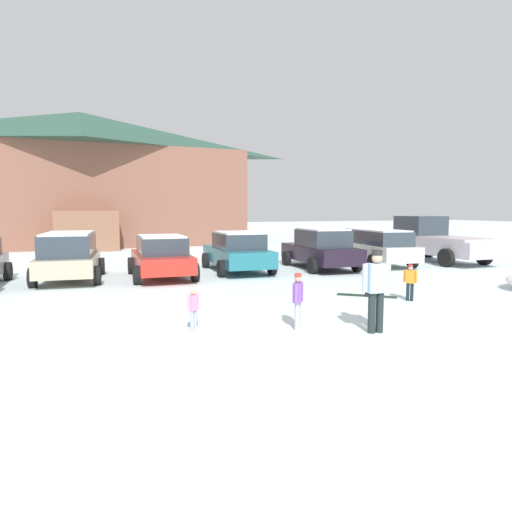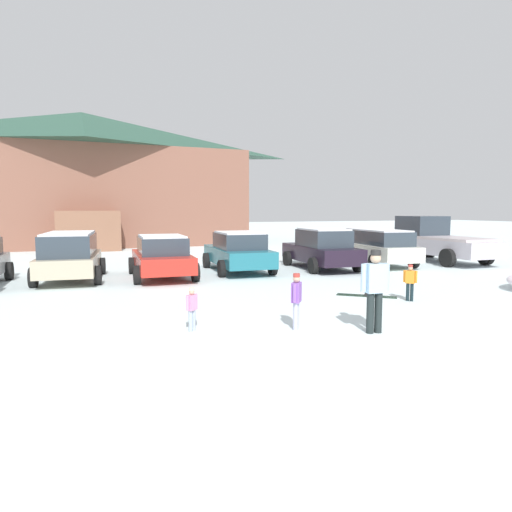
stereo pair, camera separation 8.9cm
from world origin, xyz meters
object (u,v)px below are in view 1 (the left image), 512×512
parked_teal_hatchback (237,251)px  skier_child_in_orange_jacket (410,280)px  parked_beige_suv (69,255)px  pair_of_skis (367,295)px  skier_child_in_pink_snowsuit (193,307)px  parked_black_sedan (321,249)px  pickup_truck (433,240)px  parked_red_sedan (161,256)px  ski_lodge (82,178)px  parked_white_suv (376,245)px  skier_child_in_purple_jacket (298,298)px  skier_adult_in_blue_parka (376,286)px

parked_teal_hatchback → skier_child_in_orange_jacket: 7.69m
parked_beige_suv → pair_of_skis: (7.98, -6.12, -0.88)m
skier_child_in_pink_snowsuit → skier_child_in_orange_jacket: bearing=8.8°
parked_black_sedan → pickup_truck: bearing=5.4°
parked_beige_suv → pickup_truck: size_ratio=0.72×
skier_child_in_pink_snowsuit → pair_of_skis: size_ratio=0.60×
skier_child_in_orange_jacket → parked_red_sedan: bearing=130.2°
ski_lodge → parked_red_sedan: bearing=-81.9°
parked_white_suv → pair_of_skis: parked_white_suv is taller
parked_white_suv → skier_child_in_orange_jacket: (-4.00, -7.16, -0.31)m
skier_child_in_purple_jacket → parked_black_sedan: bearing=58.3°
pair_of_skis → skier_adult_in_blue_parka: bearing=-122.3°
parked_black_sedan → skier_adult_in_blue_parka: 9.97m
pickup_truck → skier_child_in_orange_jacket: (-7.48, -7.44, -0.44)m
parked_white_suv → pickup_truck: size_ratio=0.82×
parked_black_sedan → pair_of_skis: 6.16m
skier_child_in_purple_jacket → pickup_truck: bearing=37.8°
ski_lodge → parked_red_sedan: 18.17m
pickup_truck → pair_of_skis: 10.46m
parked_white_suv → skier_child_in_pink_snowsuit: size_ratio=5.52×
skier_adult_in_blue_parka → skier_child_in_pink_snowsuit: size_ratio=1.87×
ski_lodge → skier_child_in_purple_jacket: size_ratio=19.03×
pickup_truck → skier_child_in_pink_snowsuit: pickup_truck is taller
parked_teal_hatchback → pair_of_skis: 6.59m
skier_child_in_orange_jacket → pickup_truck: bearing=44.9°
parked_beige_suv → skier_child_in_orange_jacket: size_ratio=4.37×
parked_white_suv → skier_child_in_purple_jacket: parked_white_suv is taller
parked_white_suv → pickup_truck: bearing=4.6°
skier_child_in_purple_jacket → skier_adult_in_blue_parka: size_ratio=0.70×
parked_beige_suv → parked_white_suv: 12.67m
parked_beige_suv → skier_adult_in_blue_parka: parked_beige_suv is taller
skier_adult_in_blue_parka → skier_child_in_pink_snowsuit: skier_adult_in_blue_parka is taller
ski_lodge → parked_white_suv: size_ratio=4.50×
parked_red_sedan → skier_child_in_orange_jacket: parked_red_sedan is taller
pair_of_skis → skier_child_in_orange_jacket: bearing=-54.9°
parked_red_sedan → parked_black_sedan: size_ratio=0.94×
parked_red_sedan → skier_child_in_pink_snowsuit: parked_red_sedan is taller
parked_black_sedan → skier_child_in_purple_jacket: parked_black_sedan is taller
parked_teal_hatchback → skier_child_in_pink_snowsuit: size_ratio=5.22×
skier_child_in_pink_snowsuit → parked_red_sedan: bearing=85.5°
parked_beige_suv → parked_teal_hatchback: size_ratio=0.93×
skier_child_in_purple_jacket → skier_adult_in_blue_parka: skier_adult_in_blue_parka is taller
parked_red_sedan → pair_of_skis: bearing=-49.0°
skier_child_in_purple_jacket → parked_white_suv: bearing=47.0°
parked_beige_suv → parked_white_suv: size_ratio=0.88×
parked_red_sedan → skier_child_in_purple_jacket: (1.45, -8.19, -0.13)m
ski_lodge → parked_red_sedan: (2.51, -17.59, -3.82)m
pickup_truck → skier_child_in_pink_snowsuit: (-13.67, -8.40, -0.49)m
parked_beige_suv → pair_of_skis: size_ratio=2.91×
skier_adult_in_blue_parka → ski_lodge: bearing=101.3°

